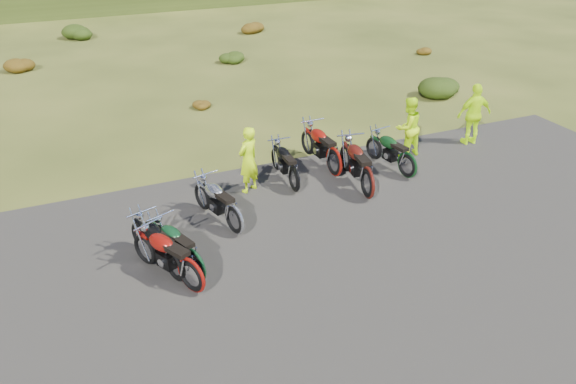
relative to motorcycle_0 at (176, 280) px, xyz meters
name	(u,v)px	position (x,y,z in m)	size (l,w,h in m)	color
ground	(328,236)	(3.50, 0.26, 0.00)	(300.00, 300.00, 0.00)	#353F15
gravel_pad	(374,287)	(3.50, -1.74, 0.00)	(20.00, 12.00, 0.04)	black
shrub_2	(18,63)	(-2.70, 16.86, 0.38)	(1.30, 1.30, 0.77)	#5D2C0B
shrub_3	(79,30)	(0.20, 22.16, 0.46)	(1.56, 1.56, 0.92)	black
shrub_4	(200,103)	(3.10, 9.46, 0.23)	(0.77, 0.77, 0.45)	#5D2C0B
shrub_5	(231,56)	(6.00, 14.76, 0.31)	(1.03, 1.03, 0.61)	black
shrub_6	(251,25)	(8.90, 20.06, 0.38)	(1.30, 1.30, 0.77)	#5D2C0B
shrub_7	(440,83)	(11.80, 7.36, 0.46)	(1.56, 1.56, 0.92)	black
shrub_8	(421,49)	(14.70, 12.66, 0.23)	(0.77, 0.77, 0.45)	#5D2C0B
motorcycle_0	(176,280)	(0.00, 0.00, 0.00)	(2.06, 0.69, 1.08)	black
motorcycle_1	(193,292)	(0.21, -0.48, 0.00)	(2.10, 0.70, 1.10)	maroon
motorcycle_2	(197,281)	(0.36, -0.17, 0.00)	(1.98, 0.66, 1.04)	#0E3319
motorcycle_3	(235,234)	(1.61, 1.16, 0.00)	(2.05, 0.68, 1.07)	#A5A5A9
motorcycle_4	(366,198)	(5.18, 1.44, 0.00)	(2.32, 0.77, 1.22)	#48120C
motorcycle_5	(294,192)	(3.65, 2.48, 0.00)	(1.98, 0.66, 1.04)	black
motorcycle_6	(334,176)	(4.99, 2.87, 0.00)	(2.26, 0.75, 1.18)	maroon
motorcycle_7	(406,178)	(6.73, 1.99, 0.00)	(2.02, 0.67, 1.06)	#0E3313
person_middle	(248,161)	(2.60, 2.95, 0.86)	(0.63, 0.41, 1.73)	#BBEB0C
person_right_a	(408,128)	(7.49, 3.20, 0.87)	(0.85, 0.66, 1.75)	#BBEB0C
person_right_b	(474,115)	(9.81, 3.18, 0.93)	(1.09, 0.45, 1.86)	#BBEB0C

